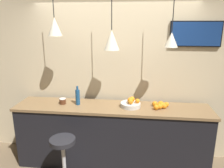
{
  "coord_description": "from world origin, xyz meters",
  "views": [
    {
      "loc": [
        0.36,
        -2.34,
        2.2
      ],
      "look_at": [
        0.0,
        0.71,
        1.34
      ],
      "focal_mm": 35.0,
      "sensor_mm": 36.0,
      "label": 1
    }
  ],
  "objects": [
    {
      "name": "pendant_lamp_left",
      "position": [
        -0.8,
        0.68,
        2.15
      ],
      "size": [
        0.2,
        0.2,
        0.78
      ],
      "color": "black"
    },
    {
      "name": "mounted_tv",
      "position": [
        1.2,
        1.06,
        2.04
      ],
      "size": [
        0.74,
        0.04,
        0.37
      ],
      "color": "black"
    },
    {
      "name": "pendant_lamp_right",
      "position": [
        0.8,
        0.68,
        1.99
      ],
      "size": [
        0.18,
        0.18,
        0.92
      ],
      "color": "black"
    },
    {
      "name": "spread_jar",
      "position": [
        -0.77,
        0.72,
        1.03
      ],
      "size": [
        0.1,
        0.1,
        0.09
      ],
      "color": "#562D19",
      "rests_on": "service_counter"
    },
    {
      "name": "pendant_lamp_middle",
      "position": [
        0.0,
        0.68,
        1.97
      ],
      "size": [
        0.22,
        0.22,
        0.97
      ],
      "color": "black"
    },
    {
      "name": "orange_pile",
      "position": [
        0.72,
        0.73,
        1.03
      ],
      "size": [
        0.25,
        0.22,
        0.09
      ],
      "color": "orange",
      "rests_on": "service_counter"
    },
    {
      "name": "service_counter",
      "position": [
        0.0,
        0.71,
        0.49
      ],
      "size": [
        2.95,
        0.58,
        0.99
      ],
      "color": "black",
      "rests_on": "ground_plane"
    },
    {
      "name": "fruit_bowl",
      "position": [
        0.28,
        0.72,
        1.03
      ],
      "size": [
        0.3,
        0.3,
        0.15
      ],
      "color": "beige",
      "rests_on": "service_counter"
    },
    {
      "name": "back_wall",
      "position": [
        0.0,
        1.11,
        1.45
      ],
      "size": [
        8.0,
        0.06,
        2.9
      ],
      "color": "beige",
      "rests_on": "ground_plane"
    },
    {
      "name": "juice_bottle",
      "position": [
        -0.53,
        0.72,
        1.11
      ],
      "size": [
        0.07,
        0.07,
        0.29
      ],
      "color": "navy",
      "rests_on": "service_counter"
    },
    {
      "name": "bar_stool",
      "position": [
        -0.57,
        0.09,
        0.51
      ],
      "size": [
        0.37,
        0.37,
        0.75
      ],
      "color": "#B7B7BC",
      "rests_on": "ground_plane"
    }
  ]
}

